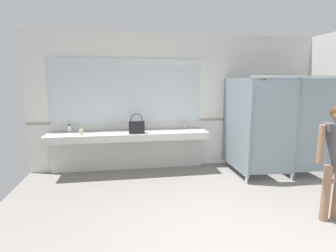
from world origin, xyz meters
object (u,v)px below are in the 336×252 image
at_px(soap_dispenser, 69,129).
at_px(paper_cup, 81,132).
at_px(handbag, 137,127).
at_px(person_standing, 336,149).

bearing_deg(soap_dispenser, paper_cup, -44.34).
height_order(handbag, paper_cup, handbag).
relative_size(handbag, soap_dispenser, 2.26).
xyz_separation_m(person_standing, soap_dispenser, (-3.91, 2.57, -0.07)).
xyz_separation_m(handbag, paper_cup, (-1.09, 0.07, -0.09)).
relative_size(person_standing, handbag, 3.97).
distance_m(soap_dispenser, paper_cup, 0.38).
bearing_deg(soap_dispenser, person_standing, -33.31).
bearing_deg(handbag, soap_dispenser, 166.36).
bearing_deg(handbag, paper_cup, 176.54).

